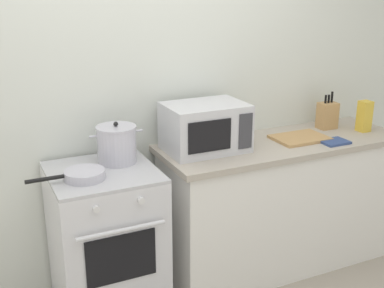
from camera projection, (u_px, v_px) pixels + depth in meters
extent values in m
cube|color=silver|center=(180.00, 91.00, 3.27)|extent=(4.40, 0.10, 2.50)
cube|color=white|center=(279.00, 206.00, 3.47)|extent=(1.64, 0.56, 0.88)
cube|color=#ADA393|center=(283.00, 144.00, 3.33)|extent=(1.70, 0.60, 0.04)
cube|color=silver|center=(107.00, 244.00, 2.94)|extent=(0.60, 0.60, 0.90)
cube|color=#B7B7BC|center=(102.00, 172.00, 2.80)|extent=(0.60, 0.60, 0.02)
cube|color=black|center=(121.00, 258.00, 2.66)|extent=(0.39, 0.01, 0.28)
cylinder|color=silver|center=(121.00, 231.00, 2.58)|extent=(0.48, 0.02, 0.02)
cylinder|color=silver|center=(96.00, 209.00, 2.51)|extent=(0.04, 0.02, 0.04)
cylinder|color=silver|center=(141.00, 201.00, 2.60)|extent=(0.04, 0.02, 0.04)
cylinder|color=silver|center=(117.00, 145.00, 2.90)|extent=(0.23, 0.23, 0.21)
cylinder|color=silver|center=(116.00, 127.00, 2.87)|extent=(0.24, 0.24, 0.01)
sphere|color=black|center=(116.00, 124.00, 2.86)|extent=(0.03, 0.03, 0.03)
cylinder|color=silver|center=(93.00, 136.00, 2.82)|extent=(0.05, 0.01, 0.01)
cylinder|color=silver|center=(138.00, 131.00, 2.93)|extent=(0.05, 0.01, 0.01)
cylinder|color=silver|center=(85.00, 175.00, 2.67)|extent=(0.22, 0.22, 0.05)
cylinder|color=black|center=(45.00, 179.00, 2.58)|extent=(0.20, 0.02, 0.02)
cube|color=silver|center=(205.00, 127.00, 3.10)|extent=(0.50, 0.36, 0.30)
cube|color=black|center=(210.00, 136.00, 2.92)|extent=(0.28, 0.01, 0.19)
cube|color=#38383D|center=(246.00, 131.00, 3.01)|extent=(0.09, 0.01, 0.22)
cube|color=tan|center=(300.00, 138.00, 3.35)|extent=(0.36, 0.26, 0.02)
cube|color=tan|center=(327.00, 116.00, 3.58)|extent=(0.13, 0.10, 0.19)
cylinder|color=black|center=(326.00, 99.00, 3.53)|extent=(0.02, 0.02, 0.06)
cylinder|color=black|center=(329.00, 99.00, 3.54)|extent=(0.02, 0.02, 0.06)
cylinder|color=black|center=(332.00, 97.00, 3.55)|extent=(0.02, 0.02, 0.08)
cube|color=gold|center=(364.00, 116.00, 3.50)|extent=(0.08, 0.08, 0.22)
cube|color=#33477A|center=(334.00, 142.00, 3.27)|extent=(0.18, 0.14, 0.02)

